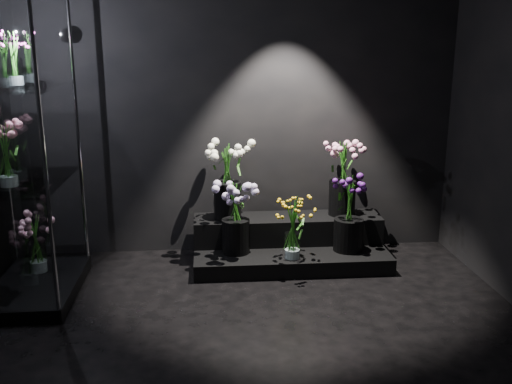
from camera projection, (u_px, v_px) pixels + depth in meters
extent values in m
plane|color=black|center=(257.00, 358.00, 3.60)|extent=(4.00, 4.00, 0.00)
plane|color=black|center=(238.00, 103.00, 5.17)|extent=(4.00, 0.00, 4.00)
plane|color=black|center=(331.00, 281.00, 1.32)|extent=(4.00, 0.00, 4.00)
cube|color=black|center=(290.00, 255.00, 5.13)|extent=(1.71, 0.76, 0.14)
cube|color=black|center=(287.00, 229.00, 5.27)|extent=(1.71, 0.38, 0.24)
cube|color=black|center=(36.00, 287.00, 4.50)|extent=(0.65, 1.08, 0.11)
cube|color=white|center=(25.00, 182.00, 4.28)|extent=(0.59, 1.02, 0.01)
cube|color=white|center=(15.00, 88.00, 4.11)|extent=(0.59, 1.02, 0.01)
cylinder|color=white|center=(292.00, 246.00, 4.84)|extent=(0.14, 0.14, 0.23)
cylinder|color=black|center=(236.00, 236.00, 4.97)|extent=(0.24, 0.24, 0.30)
cylinder|color=black|center=(348.00, 235.00, 5.03)|extent=(0.26, 0.26, 0.29)
cylinder|color=black|center=(228.00, 200.00, 5.14)|extent=(0.24, 0.24, 0.34)
cylinder|color=black|center=(342.00, 198.00, 5.26)|extent=(0.24, 0.24, 0.32)
cylinder|color=white|center=(8.00, 171.00, 4.09)|extent=(0.14, 0.14, 0.22)
cylinder|color=white|center=(16.00, 72.00, 4.19)|extent=(0.11, 0.11, 0.20)
cylinder|color=white|center=(38.00, 257.00, 4.65)|extent=(0.14, 0.14, 0.26)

